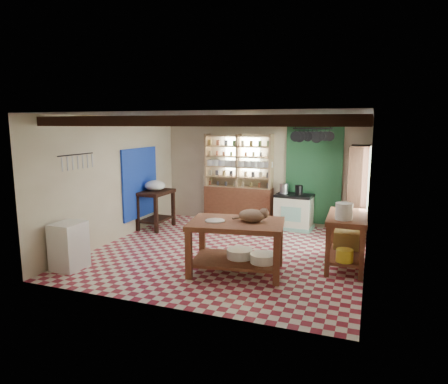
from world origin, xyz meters
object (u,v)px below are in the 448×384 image
(work_table, at_px, (236,247))
(right_counter, at_px, (346,241))
(cat, at_px, (252,215))
(white_cabinet, at_px, (69,246))
(stove, at_px, (294,212))
(prep_table, at_px, (156,209))

(work_table, distance_m, right_counter, 1.91)
(cat, bearing_deg, right_counter, 9.77)
(white_cabinet, xyz_separation_m, cat, (2.95, 0.93, 0.56))
(right_counter, height_order, cat, cat)
(right_counter, bearing_deg, white_cabinet, -160.05)
(right_counter, bearing_deg, cat, -152.51)
(cat, bearing_deg, work_table, -178.69)
(stove, height_order, prep_table, prep_table)
(work_table, bearing_deg, right_counter, 18.64)
(stove, bearing_deg, prep_table, -157.64)
(work_table, xyz_separation_m, white_cabinet, (-2.71, -0.84, -0.03))
(prep_table, height_order, cat, cat)
(right_counter, bearing_deg, stove, 119.36)
(work_table, height_order, white_cabinet, work_table)
(stove, relative_size, white_cabinet, 1.06)
(prep_table, bearing_deg, stove, 20.65)
(cat, bearing_deg, prep_table, 127.16)
(stove, relative_size, prep_table, 0.94)
(stove, bearing_deg, cat, -89.02)
(right_counter, distance_m, cat, 1.73)
(stove, relative_size, right_counter, 0.66)
(stove, bearing_deg, work_table, -93.36)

